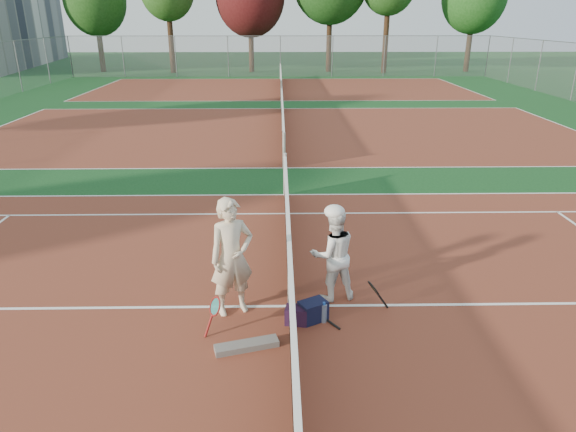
% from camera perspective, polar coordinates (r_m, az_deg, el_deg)
% --- Properties ---
extents(ground, '(130.00, 130.00, 0.00)m').
position_cam_1_polar(ground, '(8.24, 0.16, -10.01)').
color(ground, '#103D18').
rests_on(ground, ground).
extents(court_main, '(23.77, 10.97, 0.01)m').
position_cam_1_polar(court_main, '(8.24, 0.16, -9.99)').
color(court_main, maroon).
rests_on(court_main, ground).
extents(court_far_a, '(23.77, 10.97, 0.01)m').
position_cam_1_polar(court_far_a, '(20.99, -0.61, 9.44)').
color(court_far_a, maroon).
rests_on(court_far_a, ground).
extents(court_far_b, '(23.77, 10.97, 0.01)m').
position_cam_1_polar(court_far_b, '(34.32, -0.79, 14.02)').
color(court_far_b, maroon).
rests_on(court_far_b, ground).
extents(net_main, '(0.10, 10.98, 1.02)m').
position_cam_1_polar(net_main, '(7.99, 0.16, -6.88)').
color(net_main, black).
rests_on(net_main, ground).
extents(net_far_a, '(0.10, 10.98, 1.02)m').
position_cam_1_polar(net_far_a, '(20.89, -0.61, 10.80)').
color(net_far_a, black).
rests_on(net_far_a, ground).
extents(net_far_b, '(0.10, 10.98, 1.02)m').
position_cam_1_polar(net_far_b, '(34.26, -0.80, 14.86)').
color(net_far_b, black).
rests_on(net_far_b, ground).
extents(fence_back, '(32.00, 0.06, 3.00)m').
position_cam_1_polar(fence_back, '(41.15, -0.85, 17.30)').
color(fence_back, slate).
rests_on(fence_back, ground).
extents(player_a, '(0.80, 0.68, 1.85)m').
position_cam_1_polar(player_a, '(7.73, -6.27, -4.57)').
color(player_a, beige).
rests_on(player_a, ground).
extents(player_b, '(0.85, 0.73, 1.54)m').
position_cam_1_polar(player_b, '(8.17, 5.03, -4.29)').
color(player_b, white).
rests_on(player_b, ground).
extents(racket_red, '(0.37, 0.37, 0.56)m').
position_cam_1_polar(racket_red, '(7.55, -8.05, -10.93)').
color(racket_red, maroon).
rests_on(racket_red, ground).
extents(racket_black_held, '(0.42, 0.36, 0.51)m').
position_cam_1_polar(racket_black_held, '(8.11, 9.44, -8.79)').
color(racket_black_held, black).
rests_on(racket_black_held, ground).
extents(racket_spare, '(0.57, 0.64, 0.05)m').
position_cam_1_polar(racket_spare, '(8.00, 3.47, -10.91)').
color(racket_spare, black).
rests_on(racket_spare, ground).
extents(sports_bag_navy, '(0.48, 0.43, 0.32)m').
position_cam_1_polar(sports_bag_navy, '(7.84, 2.81, -10.49)').
color(sports_bag_navy, black).
rests_on(sports_bag_navy, ground).
extents(sports_bag_purple, '(0.36, 0.28, 0.27)m').
position_cam_1_polar(sports_bag_purple, '(7.77, 0.96, -10.96)').
color(sports_bag_purple, black).
rests_on(sports_bag_purple, ground).
extents(net_cover_canvas, '(0.91, 0.44, 0.09)m').
position_cam_1_polar(net_cover_canvas, '(7.31, -4.61, -14.17)').
color(net_cover_canvas, '#5E5955').
rests_on(net_cover_canvas, ground).
extents(water_bottle, '(0.09, 0.09, 0.30)m').
position_cam_1_polar(water_bottle, '(7.80, 4.00, -10.74)').
color(water_bottle, '#C7DFFC').
rests_on(water_bottle, ground).
extents(tree_back_0, '(4.95, 4.95, 8.49)m').
position_cam_1_polar(tree_back_0, '(47.71, -20.68, 21.54)').
color(tree_back_0, '#382314').
rests_on(tree_back_0, ground).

